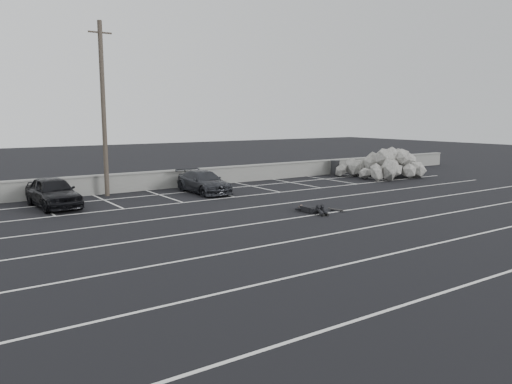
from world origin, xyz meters
TOP-DOWN VIEW (x-y plane):
  - ground at (0.00, 0.00)m, footprint 120.00×120.00m
  - seawall at (0.00, 14.00)m, footprint 50.00×0.45m
  - stall_lines at (-0.08, 4.41)m, footprint 36.00×20.05m
  - car_left at (-7.56, 11.28)m, footprint 2.03×4.34m
  - car_right at (0.34, 11.24)m, footprint 1.72×4.20m
  - utility_pole at (-4.43, 13.20)m, footprint 1.20×0.24m
  - trash_bin at (12.11, 13.29)m, footprint 0.86×0.86m
  - riprap_pile at (14.38, 10.56)m, footprint 6.13×4.81m
  - person at (1.55, 3.74)m, footprint 1.11×2.43m
  - skateboard at (2.72, 3.15)m, footprint 0.39×0.70m

SIDE VIEW (x-z plane):
  - ground at x=0.00m, z-range 0.00..0.00m
  - stall_lines at x=-0.08m, z-range 0.00..0.01m
  - skateboard at x=2.72m, z-range 0.02..0.11m
  - person at x=1.55m, z-range 0.00..0.47m
  - trash_bin at x=12.11m, z-range 0.01..1.07m
  - seawall at x=0.00m, z-range 0.02..1.08m
  - car_right at x=0.34m, z-range 0.00..1.22m
  - riprap_pile at x=14.38m, z-range -0.28..1.53m
  - car_left at x=-7.56m, z-range 0.00..1.44m
  - utility_pole at x=-4.43m, z-range 0.06..9.08m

